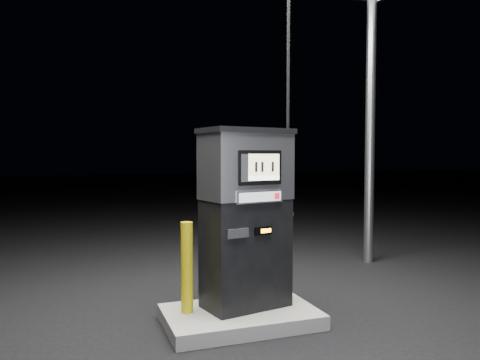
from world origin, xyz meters
name	(u,v)px	position (x,y,z in m)	size (l,w,h in m)	color
ground	(240,324)	(0.00, 0.00, 0.00)	(80.00, 80.00, 0.00)	black
pump_island	(240,317)	(0.00, 0.00, 0.07)	(1.60, 1.00, 0.15)	slate
fuel_dispenser	(246,216)	(0.10, 0.09, 1.14)	(1.11, 0.76, 4.00)	black
bollard_left	(187,267)	(-0.55, 0.12, 0.63)	(0.13, 0.13, 0.95)	#C4B00A
bollard_right	(282,256)	(0.55, 0.14, 0.66)	(0.14, 0.14, 1.02)	#C4B00A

